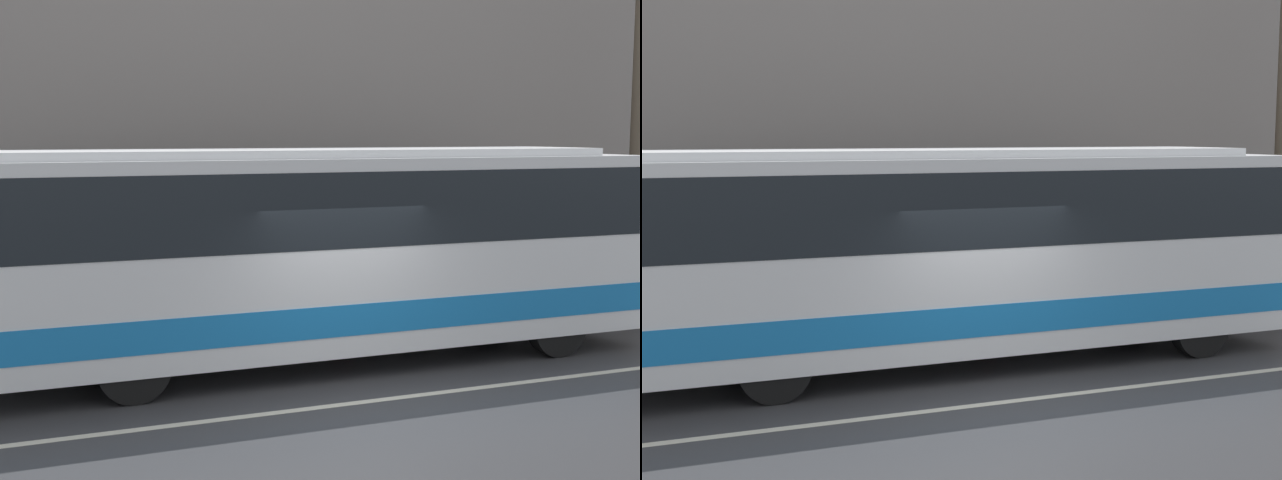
# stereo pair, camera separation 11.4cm
# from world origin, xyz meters

# --- Properties ---
(ground_plane) EXTENTS (60.00, 60.00, 0.00)m
(ground_plane) POSITION_xyz_m (0.00, 0.00, 0.00)
(ground_plane) COLOR #38383A
(sidewalk) EXTENTS (60.00, 2.76, 0.16)m
(sidewalk) POSITION_xyz_m (0.00, 5.38, 0.08)
(sidewalk) COLOR #A09E99
(sidewalk) RESTS_ON ground_plane
(building_facade) EXTENTS (60.00, 0.35, 10.25)m
(building_facade) POSITION_xyz_m (0.00, 6.90, 4.94)
(building_facade) COLOR gray
(building_facade) RESTS_ON ground_plane
(lane_stripe) EXTENTS (54.00, 0.14, 0.01)m
(lane_stripe) POSITION_xyz_m (0.00, 0.00, 0.00)
(lane_stripe) COLOR beige
(lane_stripe) RESTS_ON ground_plane
(transit_bus) EXTENTS (10.72, 2.52, 3.30)m
(transit_bus) POSITION_xyz_m (0.01, 2.19, 1.86)
(transit_bus) COLOR white
(transit_bus) RESTS_ON ground_plane
(utility_pole_near) EXTENTS (0.22, 0.22, 8.15)m
(utility_pole_near) POSITION_xyz_m (8.27, 4.63, 4.23)
(utility_pole_near) COLOR brown
(utility_pole_near) RESTS_ON sidewalk
(pedestrian_waiting) EXTENTS (0.36, 0.36, 1.59)m
(pedestrian_waiting) POSITION_xyz_m (1.57, 4.53, 0.89)
(pedestrian_waiting) COLOR maroon
(pedestrian_waiting) RESTS_ON sidewalk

